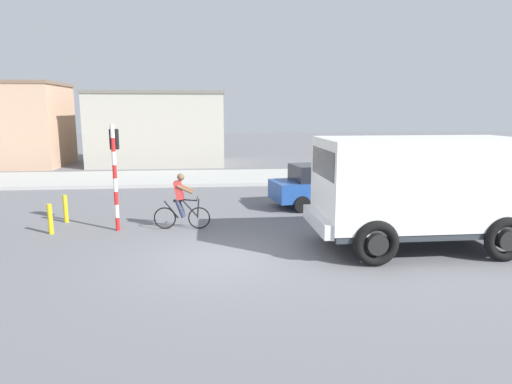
{
  "coord_description": "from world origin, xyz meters",
  "views": [
    {
      "loc": [
        -0.15,
        -10.48,
        3.61
      ],
      "look_at": [
        1.11,
        2.5,
        1.2
      ],
      "focal_mm": 31.31,
      "sensor_mm": 36.0,
      "label": 1
    }
  ],
  "objects": [
    {
      "name": "pedestrian_near_kerb",
      "position": [
        5.84,
        8.23,
        0.85
      ],
      "size": [
        0.34,
        0.22,
        1.62
      ],
      "color": "#2D334C",
      "rests_on": "ground"
    },
    {
      "name": "bollard_far",
      "position": [
        -4.95,
        4.17,
        0.45
      ],
      "size": [
        0.14,
        0.14,
        0.9
      ],
      "primitive_type": "cylinder",
      "color": "gold",
      "rests_on": "ground"
    },
    {
      "name": "building_mid_block",
      "position": [
        -3.71,
        20.28,
        2.39
      ],
      "size": [
        8.69,
        6.01,
        4.77
      ],
      "color": "#B2AD9E",
      "rests_on": "ground"
    },
    {
      "name": "truck_foreground",
      "position": [
        5.16,
        0.46,
        1.67
      ],
      "size": [
        5.44,
        2.89,
        2.9
      ],
      "color": "white",
      "rests_on": "ground"
    },
    {
      "name": "traffic_light_pole",
      "position": [
        -3.06,
        3.06,
        2.07
      ],
      "size": [
        0.24,
        0.43,
        3.2
      ],
      "color": "red",
      "rests_on": "ground"
    },
    {
      "name": "bollard_near",
      "position": [
        -4.95,
        2.77,
        0.45
      ],
      "size": [
        0.14,
        0.14,
        0.9
      ],
      "primitive_type": "cylinder",
      "color": "gold",
      "rests_on": "ground"
    },
    {
      "name": "sidewalk_far",
      "position": [
        0.0,
        12.96,
        0.08
      ],
      "size": [
        80.0,
        5.0,
        0.16
      ],
      "primitive_type": "cube",
      "color": "#ADADA8",
      "rests_on": "ground"
    },
    {
      "name": "car_red_near",
      "position": [
        4.01,
        5.81,
        0.82
      ],
      "size": [
        4.23,
        2.37,
        1.6
      ],
      "color": "#234C9E",
      "rests_on": "ground"
    },
    {
      "name": "cyclist",
      "position": [
        -1.14,
        2.98,
        0.86
      ],
      "size": [
        1.73,
        0.5,
        1.72
      ],
      "color": "black",
      "rests_on": "ground"
    },
    {
      "name": "building_corner_left",
      "position": [
        -13.62,
        19.81,
        2.67
      ],
      "size": [
        7.83,
        5.43,
        5.32
      ],
      "color": "tan",
      "rests_on": "ground"
    },
    {
      "name": "ground_plane",
      "position": [
        0.0,
        0.0,
        0.0
      ],
      "size": [
        120.0,
        120.0,
        0.0
      ],
      "primitive_type": "plane",
      "color": "slate"
    }
  ]
}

